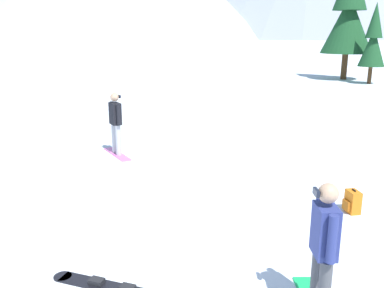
{
  "coord_description": "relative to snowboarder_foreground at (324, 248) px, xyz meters",
  "views": [
    {
      "loc": [
        2.81,
        -6.16,
        3.42
      ],
      "look_at": [
        0.22,
        2.61,
        1.0
      ],
      "focal_mm": 40.04,
      "sensor_mm": 36.0,
      "label": 1
    }
  ],
  "objects": [
    {
      "name": "ground_plane",
      "position": [
        -3.01,
        1.28,
        -0.91
      ],
      "size": [
        800.0,
        800.0,
        0.0
      ],
      "primitive_type": "plane",
      "color": "silver"
    },
    {
      "name": "snowboarder_foreground",
      "position": [
        0.0,
        0.0,
        0.0
      ],
      "size": [
        0.71,
        1.59,
        1.73
      ],
      "color": "#19B259",
      "rests_on": "ground_plane"
    },
    {
      "name": "snowboarder_midground",
      "position": [
        -5.59,
        5.77,
        0.03
      ],
      "size": [
        1.3,
        1.25,
        1.77
      ],
      "color": "pink",
      "rests_on": "ground_plane"
    },
    {
      "name": "loose_snowboard_far_spare",
      "position": [
        -2.72,
        -0.24,
        -0.89
      ],
      "size": [
        1.88,
        0.37,
        0.09
      ],
      "color": "black",
      "rests_on": "ground_plane"
    },
    {
      "name": "backpack_orange",
      "position": [
        0.59,
        3.4,
        -0.7
      ],
      "size": [
        0.35,
        0.38,
        0.47
      ],
      "color": "orange",
      "rests_on": "ground_plane"
    },
    {
      "name": "pine_tree_young",
      "position": [
        1.47,
        28.22,
        3.7
      ],
      "size": [
        3.57,
        3.57,
        8.45
      ],
      "color": "#472D19",
      "rests_on": "ground_plane"
    },
    {
      "name": "pine_tree_leaning",
      "position": [
        3.0,
        25.9,
        1.92
      ],
      "size": [
        1.68,
        1.68,
        5.21
      ],
      "color": "#472D19",
      "rests_on": "ground_plane"
    }
  ]
}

